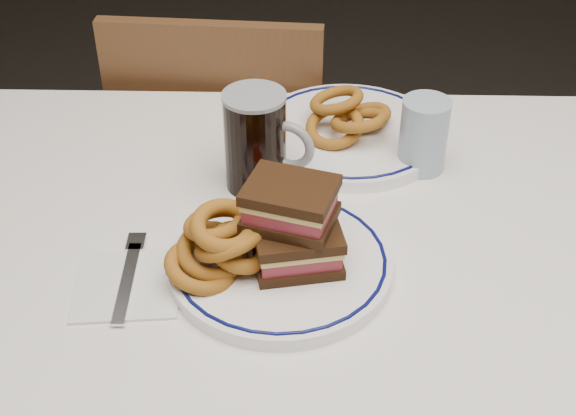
{
  "coord_description": "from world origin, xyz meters",
  "views": [
    {
      "loc": [
        -0.08,
        -0.81,
        1.44
      ],
      "look_at": [
        -0.1,
        0.01,
        0.81
      ],
      "focal_mm": 50.0,
      "sensor_mm": 36.0,
      "label": 1
    }
  ],
  "objects_px": {
    "chair_far": "(228,175)",
    "beer_mug": "(257,140)",
    "far_plate": "(349,133)",
    "reuben_sandwich": "(294,225)",
    "main_plate": "(281,263)"
  },
  "relations": [
    {
      "from": "main_plate",
      "to": "beer_mug",
      "type": "relative_size",
      "value": 1.92
    },
    {
      "from": "chair_far",
      "to": "beer_mug",
      "type": "xyz_separation_m",
      "value": [
        0.09,
        -0.43,
        0.36
      ]
    },
    {
      "from": "main_plate",
      "to": "beer_mug",
      "type": "xyz_separation_m",
      "value": [
        -0.04,
        0.19,
        0.07
      ]
    },
    {
      "from": "chair_far",
      "to": "beer_mug",
      "type": "bearing_deg",
      "value": -77.57
    },
    {
      "from": "far_plate",
      "to": "reuben_sandwich",
      "type": "bearing_deg",
      "value": -104.34
    },
    {
      "from": "reuben_sandwich",
      "to": "far_plate",
      "type": "relative_size",
      "value": 0.45
    },
    {
      "from": "main_plate",
      "to": "far_plate",
      "type": "xyz_separation_m",
      "value": [
        0.1,
        0.32,
        0.0
      ]
    },
    {
      "from": "chair_far",
      "to": "main_plate",
      "type": "height_order",
      "value": "chair_far"
    },
    {
      "from": "main_plate",
      "to": "beer_mug",
      "type": "bearing_deg",
      "value": 101.64
    },
    {
      "from": "reuben_sandwich",
      "to": "far_plate",
      "type": "bearing_deg",
      "value": 75.66
    },
    {
      "from": "far_plate",
      "to": "main_plate",
      "type": "bearing_deg",
      "value": -107.24
    },
    {
      "from": "far_plate",
      "to": "chair_far",
      "type": "bearing_deg",
      "value": 127.62
    },
    {
      "from": "chair_far",
      "to": "reuben_sandwich",
      "type": "height_order",
      "value": "reuben_sandwich"
    },
    {
      "from": "chair_far",
      "to": "main_plate",
      "type": "bearing_deg",
      "value": -77.81
    },
    {
      "from": "beer_mug",
      "to": "far_plate",
      "type": "relative_size",
      "value": 0.5
    }
  ]
}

